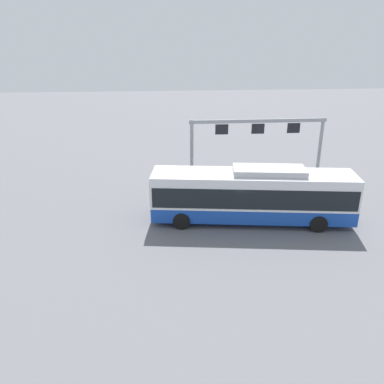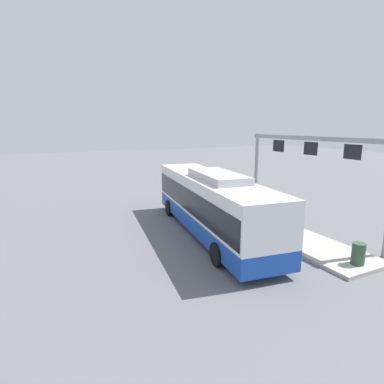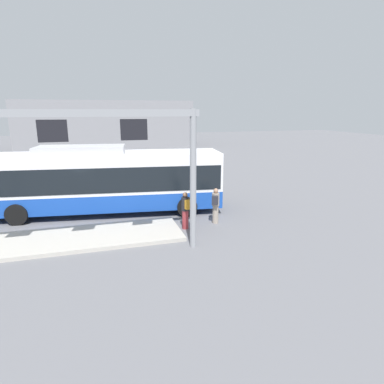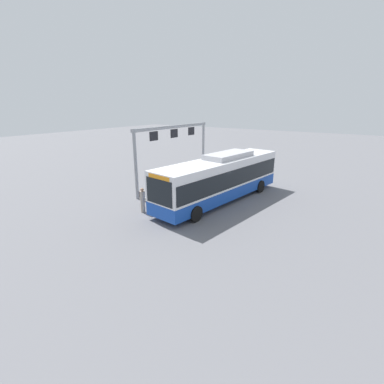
# 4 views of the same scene
# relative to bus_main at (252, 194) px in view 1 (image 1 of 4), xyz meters

# --- Properties ---
(ground_plane) EXTENTS (120.00, 120.00, 0.00)m
(ground_plane) POSITION_rel_bus_main_xyz_m (0.01, -0.00, -1.81)
(ground_plane) COLOR slate
(platform_curb) EXTENTS (10.00, 2.80, 0.16)m
(platform_curb) POSITION_rel_bus_main_xyz_m (-1.93, -3.43, -1.73)
(platform_curb) COLOR #B2ADA3
(platform_curb) RESTS_ON ground
(bus_main) EXTENTS (12.14, 4.06, 3.46)m
(bus_main) POSITION_rel_bus_main_xyz_m (0.00, 0.00, 0.00)
(bus_main) COLOR #1947AD
(bus_main) RESTS_ON ground
(person_boarding) EXTENTS (0.52, 0.60, 1.67)m
(person_boarding) POSITION_rel_bus_main_xyz_m (4.95, -3.11, -0.92)
(person_boarding) COLOR gray
(person_boarding) RESTS_ON ground
(person_waiting_near) EXTENTS (0.45, 0.59, 1.67)m
(person_waiting_near) POSITION_rel_bus_main_xyz_m (3.43, -3.42, -0.92)
(person_waiting_near) COLOR maroon
(person_waiting_near) RESTS_ON ground
(platform_sign_gantry) EXTENTS (9.69, 0.24, 5.20)m
(platform_sign_gantry) POSITION_rel_bus_main_xyz_m (-1.46, -5.37, 1.96)
(platform_sign_gantry) COLOR gray
(platform_sign_gantry) RESTS_ON ground
(trash_bin) EXTENTS (0.52, 0.52, 0.90)m
(trash_bin) POSITION_rel_bus_main_xyz_m (-6.26, -3.37, -1.20)
(trash_bin) COLOR #2D5133
(trash_bin) RESTS_ON platform_curb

